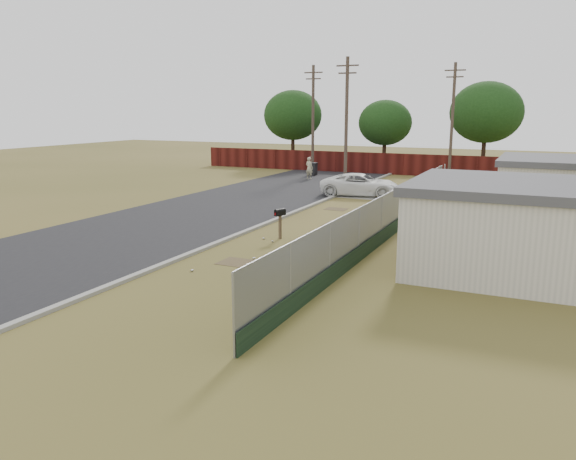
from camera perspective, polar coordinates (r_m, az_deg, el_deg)
The scene contains 13 objects.
ground at distance 24.54m, azimuth 2.38°, elevation -0.71°, with size 120.00×120.00×0.00m, color brown.
street at distance 34.52m, azimuth -2.89°, elevation 3.08°, with size 15.10×60.00×0.12m.
chainlink_fence at distance 24.36m, azimuth 10.13°, elevation 0.93°, with size 0.10×27.06×2.02m.
privacy_fence at distance 49.69m, azimuth 7.06°, elevation 6.82°, with size 30.00×0.12×1.80m, color #4C1410.
utility_poles at distance 44.66m, azimuth 8.35°, elevation 11.07°, with size 12.60×8.24×9.00m.
houses at distance 25.56m, azimuth 25.85°, elevation 2.16°, with size 9.30×17.24×3.10m.
horizon_trees at distance 46.43m, azimuth 14.82°, elevation 10.76°, with size 33.32×31.94×7.78m.
fire_hydrant at distance 15.26m, azimuth -2.16°, elevation -7.26°, with size 0.38×0.37×0.84m.
mailbox at distance 23.96m, azimuth -0.82°, elevation 1.53°, with size 0.37×0.57×1.32m.
pickup_truck at distance 36.37m, azimuth 7.46°, elevation 4.58°, with size 2.38×5.17×1.44m, color white.
pedestrian at distance 44.87m, azimuth 2.17°, elevation 6.31°, with size 0.64×0.42×1.76m, color #BBB189.
trash_bin at distance 47.43m, azimuth 2.53°, elevation 6.22°, with size 0.72×0.77×1.07m.
scattered_litter at distance 21.79m, azimuth -1.42°, elevation -2.25°, with size 3.13×9.94×0.07m.
Camera 1 is at (9.10, -22.12, 5.47)m, focal length 35.00 mm.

